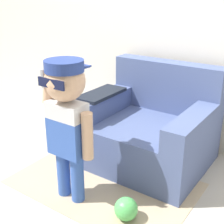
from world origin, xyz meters
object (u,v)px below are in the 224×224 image
object	(u,v)px
armchair	(149,129)
toy_ball	(126,209)
side_table	(64,119)
person_child	(67,111)

from	to	relation	value
armchair	toy_ball	world-z (taller)	armchair
armchair	side_table	size ratio (longest dim) A/B	2.64
side_table	toy_ball	size ratio (longest dim) A/B	2.50
person_child	toy_ball	distance (m)	0.79
side_table	armchair	bearing A→B (deg)	12.08
person_child	toy_ball	bearing A→B (deg)	3.40
armchair	person_child	xyz separation A→B (m)	(-0.20, -0.86, 0.41)
armchair	side_table	distance (m)	0.91
armchair	person_child	size ratio (longest dim) A/B	1.02
side_table	toy_ball	xyz separation A→B (m)	(1.16, -0.64, -0.17)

